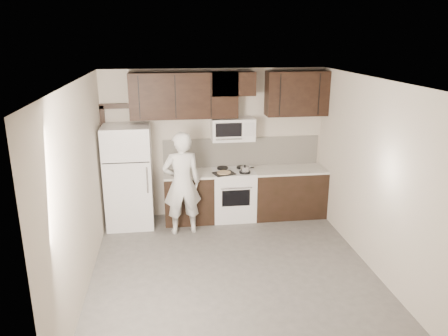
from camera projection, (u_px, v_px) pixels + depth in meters
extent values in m
plane|color=#53514E|center=(233.00, 272.00, 6.25)|extent=(4.50, 4.50, 0.00)
plane|color=beige|center=(215.00, 144.00, 7.98)|extent=(4.00, 0.00, 4.00)
plane|color=white|center=(235.00, 81.00, 5.46)|extent=(4.50, 4.50, 0.00)
cube|color=black|center=(189.00, 198.00, 7.89)|extent=(0.87, 0.62, 0.87)
cube|color=black|center=(288.00, 193.00, 8.13)|extent=(1.32, 0.62, 0.87)
cube|color=silver|center=(188.00, 174.00, 7.76)|extent=(0.87, 0.64, 0.04)
cube|color=silver|center=(289.00, 170.00, 8.00)|extent=(1.32, 0.64, 0.04)
cube|color=white|center=(233.00, 195.00, 7.99)|extent=(0.76, 0.62, 0.89)
cube|color=white|center=(233.00, 171.00, 7.86)|extent=(0.76, 0.62, 0.02)
cube|color=black|center=(236.00, 198.00, 7.69)|extent=(0.50, 0.01, 0.30)
cylinder|color=silver|center=(236.00, 188.00, 7.60)|extent=(0.55, 0.02, 0.02)
cylinder|color=black|center=(225.00, 173.00, 7.69)|extent=(0.20, 0.20, 0.03)
cylinder|color=black|center=(245.00, 172.00, 7.73)|extent=(0.20, 0.20, 0.03)
cylinder|color=black|center=(223.00, 168.00, 7.97)|extent=(0.20, 0.20, 0.03)
cylinder|color=black|center=(242.00, 167.00, 8.02)|extent=(0.20, 0.20, 0.03)
cube|color=silver|center=(242.00, 152.00, 8.09)|extent=(2.90, 0.02, 0.54)
cube|color=black|center=(184.00, 95.00, 7.48)|extent=(1.85, 0.35, 0.78)
cube|color=black|center=(297.00, 93.00, 7.74)|extent=(1.10, 0.35, 0.78)
cube|color=black|center=(233.00, 84.00, 7.54)|extent=(0.76, 0.35, 0.40)
cube|color=white|center=(233.00, 129.00, 7.76)|extent=(0.76, 0.38, 0.40)
cube|color=black|center=(229.00, 130.00, 7.55)|extent=(0.46, 0.01, 0.24)
cube|color=silver|center=(249.00, 129.00, 7.59)|extent=(0.18, 0.01, 0.24)
cylinder|color=silver|center=(229.00, 139.00, 7.57)|extent=(0.46, 0.02, 0.02)
cube|color=white|center=(129.00, 176.00, 7.58)|extent=(0.80, 0.72, 1.80)
cube|color=black|center=(126.00, 163.00, 7.13)|extent=(0.77, 0.01, 0.02)
cylinder|color=silver|center=(147.00, 180.00, 7.24)|extent=(0.03, 0.03, 0.45)
cube|color=black|center=(106.00, 164.00, 7.78)|extent=(0.08, 0.08, 2.10)
cube|color=black|center=(114.00, 106.00, 7.51)|extent=(0.50, 0.08, 0.08)
cylinder|color=silver|center=(245.00, 170.00, 7.72)|extent=(0.16, 0.16, 0.12)
sphere|color=black|center=(245.00, 166.00, 7.70)|extent=(0.03, 0.03, 0.03)
cylinder|color=black|center=(250.00, 168.00, 7.77)|extent=(0.14, 0.07, 0.02)
cube|color=black|center=(224.00, 173.00, 7.68)|extent=(0.42, 0.36, 0.02)
cylinder|color=beige|center=(224.00, 172.00, 7.67)|extent=(0.30, 0.30, 0.02)
imported|color=white|center=(182.00, 183.00, 7.28)|extent=(0.69, 0.50, 1.77)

